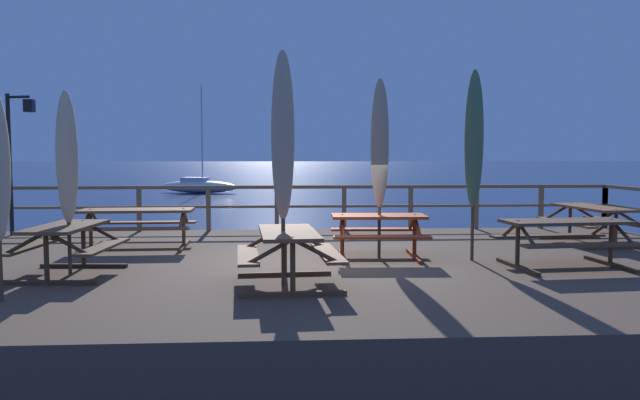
{
  "coord_description": "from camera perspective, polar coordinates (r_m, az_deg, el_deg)",
  "views": [
    {
      "loc": [
        -0.69,
        -10.43,
        2.65
      ],
      "look_at": [
        0.0,
        0.68,
        1.85
      ],
      "focal_mm": 34.44,
      "sensor_mm": 36.0,
      "label": 1
    }
  ],
  "objects": [
    {
      "name": "picnic_table_front_right",
      "position": [
        8.54,
        -2.96,
        -4.3
      ],
      "size": [
        1.52,
        1.82,
        0.78
      ],
      "color": "brown",
      "rests_on": "wooden_deck"
    },
    {
      "name": "railing_waterside_far",
      "position": [
        14.89,
        -0.88,
        0.03
      ],
      "size": [
        14.88,
        0.1,
        1.09
      ],
      "color": "brown",
      "rests_on": "wooden_deck"
    },
    {
      "name": "sailboat_distant",
      "position": [
        44.98,
        -11.21,
        1.3
      ],
      "size": [
        6.21,
        3.69,
        7.72
      ],
      "color": "silver",
      "rests_on": "ground"
    },
    {
      "name": "patio_umbrella_tall_mid_right",
      "position": [
        10.83,
        14.12,
        5.46
      ],
      "size": [
        0.32,
        0.32,
        3.27
      ],
      "color": "#4C3828",
      "rests_on": "wooden_deck"
    },
    {
      "name": "patio_umbrella_tall_back_right",
      "position": [
        10.83,
        5.58,
        5.18
      ],
      "size": [
        0.32,
        0.32,
        3.16
      ],
      "color": "#4C3828",
      "rests_on": "wooden_deck"
    },
    {
      "name": "wooden_deck",
      "position": [
        10.69,
        0.23,
        -7.91
      ],
      "size": [
        15.08,
        9.12,
        0.85
      ],
      "primitive_type": "cube",
      "color": "brown",
      "rests_on": "ground"
    },
    {
      "name": "picnic_table_back_left",
      "position": [
        13.86,
        23.93,
        -1.38
      ],
      "size": [
        1.57,
        2.08,
        0.78
      ],
      "color": "brown",
      "rests_on": "wooden_deck"
    },
    {
      "name": "picnic_table_mid_left",
      "position": [
        10.69,
        21.82,
        -2.85
      ],
      "size": [
        2.09,
        1.56,
        0.78
      ],
      "color": "brown",
      "rests_on": "wooden_deck"
    },
    {
      "name": "ground_plane",
      "position": [
        10.79,
        0.23,
        -10.13
      ],
      "size": [
        600.0,
        600.0,
        0.0
      ],
      "primitive_type": "plane",
      "color": "navy"
    },
    {
      "name": "picnic_table_front_left",
      "position": [
        12.52,
        -16.61,
        -1.73
      ],
      "size": [
        2.19,
        1.47,
        0.78
      ],
      "color": "brown",
      "rests_on": "wooden_deck"
    },
    {
      "name": "patio_umbrella_tall_front",
      "position": [
        9.97,
        -22.45,
        3.62
      ],
      "size": [
        0.32,
        0.32,
        2.78
      ],
      "color": "#4C3828",
      "rests_on": "wooden_deck"
    },
    {
      "name": "picnic_table_mid_right",
      "position": [
        9.99,
        -22.53,
        -3.39
      ],
      "size": [
        1.5,
        1.78,
        0.78
      ],
      "color": "brown",
      "rests_on": "wooden_deck"
    },
    {
      "name": "lamp_post_hooked",
      "position": [
        15.44,
        -26.36,
        4.84
      ],
      "size": [
        0.67,
        0.29,
        3.2
      ],
      "color": "black",
      "rests_on": "wooden_deck"
    },
    {
      "name": "picnic_table_back_right",
      "position": [
        10.88,
        5.46,
        -2.51
      ],
      "size": [
        1.7,
        1.47,
        0.78
      ],
      "color": "#993819",
      "rests_on": "wooden_deck"
    },
    {
      "name": "patio_umbrella_tall_back_left",
      "position": [
        8.47,
        -3.48,
        5.89
      ],
      "size": [
        0.32,
        0.32,
        3.25
      ],
      "color": "#4C3828",
      "rests_on": "wooden_deck"
    }
  ]
}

